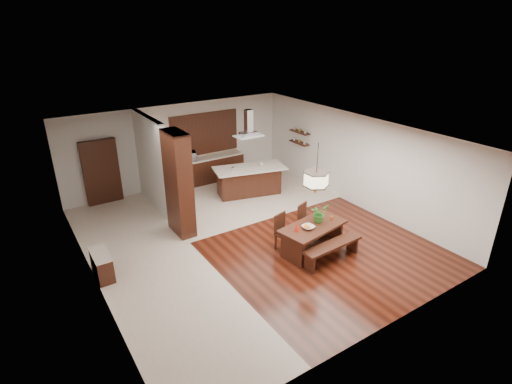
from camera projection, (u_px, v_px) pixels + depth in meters
room_shell at (246, 166)px, 10.24m from camera, size 9.00×9.04×2.92m
tile_hallway at (151, 266)px, 9.68m from camera, size 2.50×9.00×0.01m
tile_kitchen at (239, 195)px, 13.61m from camera, size 5.50×4.00×0.01m
soffit_band at (246, 134)px, 9.91m from camera, size 8.00×9.00×0.02m
partition_pier at (179, 184)px, 10.70m from camera, size 0.45×1.00×2.90m
partition_stub at (152, 162)px, 12.32m from camera, size 0.18×2.40×2.90m
hallway_console at (102, 265)px, 9.18m from camera, size 0.37×0.88×0.63m
hallway_doorway at (101, 172)px, 12.67m from camera, size 1.10×0.20×2.10m
rear_counter at (209, 169)px, 14.60m from camera, size 2.60×0.62×0.95m
kitchen_window at (204, 133)px, 14.29m from camera, size 2.60×0.08×1.50m
shelf_lower at (299, 143)px, 14.44m from camera, size 0.26×0.90×0.04m
shelf_upper at (300, 132)px, 14.28m from camera, size 0.26×0.90×0.04m
dining_table at (313, 232)px, 10.15m from camera, size 1.89×1.17×0.74m
dining_bench at (332, 252)px, 9.84m from camera, size 1.73×0.46×0.48m
dining_chair_left at (285, 232)px, 10.26m from camera, size 0.52×0.52×0.96m
dining_chair_right at (308, 221)px, 10.81m from camera, size 0.54×0.54×0.96m
pendant_lantern at (317, 169)px, 9.46m from camera, size 0.64×0.64×1.31m
foliage_plant at (319, 213)px, 10.17m from camera, size 0.48×0.43×0.48m
fruit_bowl at (308, 227)px, 9.90m from camera, size 0.32×0.32×0.07m
napkin_cone at (297, 227)px, 9.77m from camera, size 0.18×0.18×0.22m
gold_ornament at (331, 218)px, 10.33m from camera, size 0.10×0.10×0.10m
kitchen_island at (249, 180)px, 13.50m from camera, size 2.55×1.57×0.98m
range_hood at (249, 123)px, 12.72m from camera, size 0.90×0.55×0.87m
island_cup at (261, 164)px, 13.42m from camera, size 0.14×0.14×0.11m
microwave at (188, 157)px, 13.92m from camera, size 0.65×0.51×0.32m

